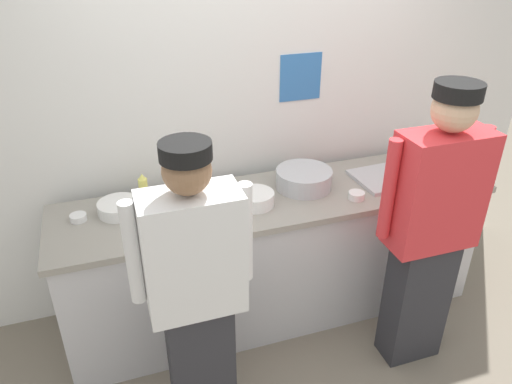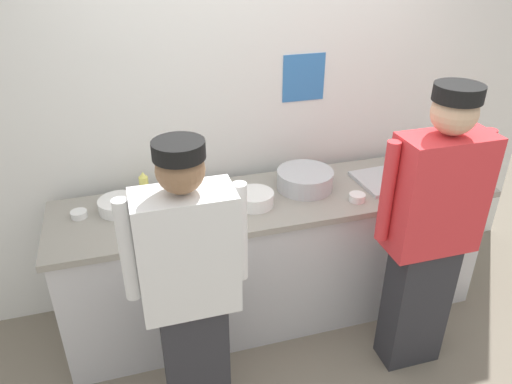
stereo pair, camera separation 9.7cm
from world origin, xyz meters
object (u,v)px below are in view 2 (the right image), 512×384
object	(u,v)px
chef_center	(430,230)
plate_stack_front	(119,205)
chef_near_left	(190,288)
deli_cup	(179,188)
sheet_tray	(397,178)
ramekin_red_sauce	(79,214)
ramekin_yellow_sauce	(220,202)
plate_stack_rear	(255,199)
squeeze_bottle_primary	(144,186)
ramekin_green_sauce	(357,197)
mixing_bowl_steel	(305,180)

from	to	relation	value
chef_center	plate_stack_front	world-z (taller)	chef_center
chef_near_left	plate_stack_front	distance (m)	0.83
chef_near_left	deli_cup	xyz separation A→B (m)	(0.08, 0.85, 0.10)
chef_near_left	sheet_tray	bearing A→B (deg)	23.69
chef_near_left	chef_center	xyz separation A→B (m)	(1.34, 0.03, 0.07)
sheet_tray	ramekin_red_sauce	xyz separation A→B (m)	(-2.01, 0.10, 0.01)
ramekin_yellow_sauce	chef_center	bearing A→B (deg)	-31.07
chef_center	plate_stack_rear	bearing A→B (deg)	145.51
chef_center	squeeze_bottle_primary	bearing A→B (deg)	150.40
ramekin_green_sauce	deli_cup	world-z (taller)	deli_cup
chef_near_left	squeeze_bottle_primary	size ratio (longest dim) A/B	8.77
chef_near_left	mixing_bowl_steel	bearing A→B (deg)	39.84
ramekin_yellow_sauce	plate_stack_rear	bearing A→B (deg)	-14.17
ramekin_yellow_sauce	chef_near_left	bearing A→B (deg)	-114.36
sheet_tray	squeeze_bottle_primary	bearing A→B (deg)	172.66
ramekin_green_sauce	ramekin_red_sauce	world-z (taller)	ramekin_green_sauce
mixing_bowl_steel	plate_stack_front	bearing A→B (deg)	177.73
mixing_bowl_steel	ramekin_yellow_sauce	xyz separation A→B (m)	(-0.57, -0.07, -0.04)
ramekin_green_sauce	squeeze_bottle_primary	bearing A→B (deg)	162.79
mixing_bowl_steel	deli_cup	xyz separation A→B (m)	(-0.79, 0.12, -0.00)
plate_stack_rear	squeeze_bottle_primary	size ratio (longest dim) A/B	1.24
plate_stack_front	ramekin_green_sauce	xyz separation A→B (m)	(1.40, -0.29, -0.01)
sheet_tray	plate_stack_front	bearing A→B (deg)	176.27
ramekin_red_sauce	mixing_bowl_steel	bearing A→B (deg)	-1.38
squeeze_bottle_primary	ramekin_yellow_sauce	xyz separation A→B (m)	(0.42, -0.21, -0.07)
chef_center	deli_cup	world-z (taller)	chef_center
ramekin_green_sauce	chef_center	bearing A→B (deg)	-63.90
deli_cup	chef_near_left	bearing A→B (deg)	-95.64
squeeze_bottle_primary	sheet_tray	bearing A→B (deg)	-7.34
plate_stack_rear	deli_cup	bearing A→B (deg)	150.41
chef_center	ramekin_green_sauce	distance (m)	0.50
mixing_bowl_steel	squeeze_bottle_primary	world-z (taller)	squeeze_bottle_primary
chef_near_left	plate_stack_front	xyz separation A→B (m)	(-0.28, 0.77, 0.08)
chef_near_left	chef_center	bearing A→B (deg)	1.46
chef_center	mixing_bowl_steel	distance (m)	0.84
sheet_tray	ramekin_yellow_sauce	bearing A→B (deg)	179.85
mixing_bowl_steel	squeeze_bottle_primary	xyz separation A→B (m)	(-1.00, 0.14, 0.03)
sheet_tray	chef_center	bearing A→B (deg)	-104.36
sheet_tray	ramekin_green_sauce	world-z (taller)	ramekin_green_sauce
chef_near_left	mixing_bowl_steel	world-z (taller)	chef_near_left
squeeze_bottle_primary	plate_stack_front	bearing A→B (deg)	-149.61
mixing_bowl_steel	chef_near_left	bearing A→B (deg)	-140.16
ramekin_yellow_sauce	deli_cup	size ratio (longest dim) A/B	0.79
chef_center	ramekin_red_sauce	distance (m)	1.99
sheet_tray	mixing_bowl_steel	bearing A→B (deg)	173.60
deli_cup	plate_stack_front	bearing A→B (deg)	-168.77
ramekin_red_sauce	chef_center	bearing A→B (deg)	-21.39
ramekin_red_sauce	squeeze_bottle_primary	bearing A→B (deg)	15.13
mixing_bowl_steel	sheet_tray	world-z (taller)	mixing_bowl_steel
chef_center	ramekin_green_sauce	size ratio (longest dim) A/B	17.52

